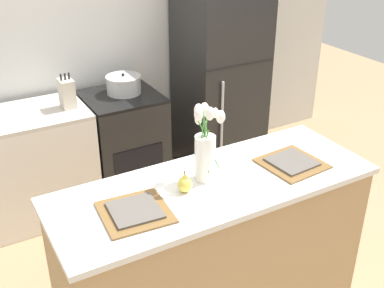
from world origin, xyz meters
The scene contains 10 objects.
back_wall centered at (0.00, 2.00, 1.35)m, with size 5.20×0.08×2.70m.
kitchen_island centered at (0.00, 0.00, 0.48)m, with size 1.80×0.66×0.95m.
stove_range centered at (0.10, 1.60, 0.45)m, with size 0.60×0.61×0.89m.
refrigerator centered at (1.05, 1.60, 0.88)m, with size 0.68×0.67×1.75m.
flower_vase centered at (-0.03, 0.06, 1.14)m, with size 0.15×0.17×0.45m.
pear_figurine centered at (-0.18, 0.00, 1.00)m, with size 0.08×0.08×0.12m.
plate_setting_left centered at (-0.49, -0.05, 0.97)m, with size 0.35×0.35×0.02m.
plate_setting_right centered at (0.49, -0.05, 0.97)m, with size 0.35×0.35×0.02m.
cooking_pot centered at (0.14, 1.63, 0.97)m, with size 0.29×0.29×0.17m.
knife_block centered at (-0.34, 1.56, 1.00)m, with size 0.10×0.14×0.27m.
Camera 1 is at (-1.19, -1.86, 2.32)m, focal length 45.00 mm.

